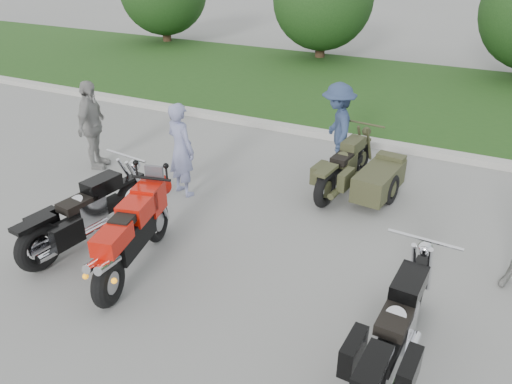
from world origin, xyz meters
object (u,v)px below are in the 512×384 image
at_px(sportbike_red, 131,233).
at_px(cruiser_right, 395,334).
at_px(person_stripe, 181,150).
at_px(cruiser_left, 83,216).
at_px(person_back, 92,125).
at_px(person_denim, 337,129).
at_px(cruiser_sidecar, 364,175).

xyz_separation_m(sportbike_red, cruiser_right, (3.65, -0.16, -0.13)).
relative_size(cruiser_right, person_stripe, 1.45).
relative_size(cruiser_left, person_back, 1.39).
relative_size(sportbike_red, cruiser_left, 0.88).
xyz_separation_m(person_denim, person_back, (-4.40, -2.01, -0.00)).
height_order(person_stripe, person_denim, person_denim).
distance_m(person_stripe, person_back, 2.25).
bearing_deg(person_denim, cruiser_right, -0.13).
height_order(cruiser_left, person_stripe, person_stripe).
height_order(sportbike_red, person_denim, person_denim).
distance_m(cruiser_right, cruiser_sidecar, 4.09).
height_order(sportbike_red, cruiser_right, sportbike_red).
distance_m(cruiser_sidecar, person_stripe, 3.30).
bearing_deg(person_stripe, sportbike_red, 127.31).
distance_m(sportbike_red, cruiser_right, 3.65).
relative_size(sportbike_red, person_denim, 1.22).
xyz_separation_m(cruiser_sidecar, person_stripe, (-2.97, -1.35, 0.44)).
height_order(cruiser_left, person_back, person_back).
bearing_deg(person_denim, person_back, -91.20).
xyz_separation_m(sportbike_red, person_stripe, (-0.75, 2.31, 0.24)).
relative_size(person_stripe, person_back, 0.96).
distance_m(person_denim, person_back, 4.84).
xyz_separation_m(cruiser_right, person_back, (-6.64, 2.66, 0.40)).
relative_size(sportbike_red, person_stripe, 1.27).
bearing_deg(person_back, person_denim, -85.22).
bearing_deg(person_back, cruiser_left, -160.23).
height_order(cruiser_sidecar, person_denim, person_denim).
bearing_deg(sportbike_red, person_denim, 59.21).
xyz_separation_m(cruiser_right, person_stripe, (-4.40, 2.48, 0.37)).
height_order(person_stripe, person_back, person_back).
bearing_deg(person_denim, cruiser_sidecar, 18.47).
xyz_separation_m(person_stripe, person_back, (-2.24, 0.18, 0.03)).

